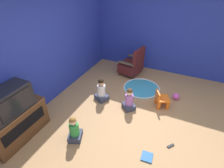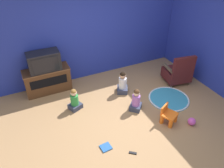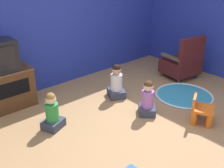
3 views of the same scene
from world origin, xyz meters
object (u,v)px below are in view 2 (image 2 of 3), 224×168
yellow_kid_chair (168,116)px  book (106,147)px  child_watching_left (123,83)px  remote_control (133,153)px  child_watching_right (75,100)px  television (44,61)px  child_watching_center (136,101)px  tv_cabinet (48,80)px  toy_ball (192,121)px  black_armchair (178,72)px

yellow_kid_chair → book: size_ratio=1.89×
child_watching_left → remote_control: child_watching_left is taller
child_watching_right → remote_control: child_watching_right is taller
television → child_watching_center: television is taller
television → remote_control: (1.01, -2.77, -0.89)m
tv_cabinet → child_watching_center: bearing=-44.1°
child_watching_center → toy_ball: child_watching_center is taller
tv_cabinet → black_armchair: bearing=-19.2°
toy_ball → book: 2.00m
tv_cabinet → child_watching_left: 1.98m
tv_cabinet → book: 2.53m
child_watching_right → book: child_watching_right is taller
toy_ball → child_watching_right: bearing=143.0°
yellow_kid_chair → child_watching_center: child_watching_center is taller
television → black_armchair: size_ratio=0.86×
tv_cabinet → child_watching_right: size_ratio=2.09×
yellow_kid_chair → child_watching_left: size_ratio=0.68×
yellow_kid_chair → book: (-1.56, -0.08, -0.17)m
television → black_armchair: television is taller
child_watching_right → toy_ball: child_watching_right is taller
book → remote_control: bearing=-44.1°
television → child_watching_right: television is taller
child_watching_left → book: bearing=169.6°
toy_ball → remote_control: 1.57m
child_watching_center → remote_control: child_watching_center is taller
child_watching_right → toy_ball: 2.72m
television → child_watching_center: (1.72, -1.65, -0.65)m
book → black_armchair: bearing=20.1°
tv_cabinet → child_watching_center: (1.72, -1.67, -0.09)m
child_watching_center → toy_ball: (0.86, -0.99, -0.16)m
child_watching_center → yellow_kid_chair: bearing=-104.3°
tv_cabinet → book: size_ratio=5.29×
child_watching_right → black_armchair: bearing=-24.9°
television → child_watching_right: bearing=-67.8°
black_armchair → toy_ball: black_armchair is taller
black_armchair → child_watching_right: bearing=6.0°
tv_cabinet → television: size_ratio=1.51×
yellow_kid_chair → toy_ball: yellow_kid_chair is taller
book → television: bearing=99.2°
remote_control → child_watching_right: bearing=-32.4°
book → tv_cabinet: bearing=99.1°
black_armchair → child_watching_left: bearing=-0.5°
toy_ball → child_watching_left: bearing=115.0°
child_watching_right → remote_control: bearing=-93.2°
black_armchair → child_watching_center: size_ratio=1.58×
toy_ball → remote_control: bearing=-175.4°
child_watching_right → yellow_kid_chair: bearing=-59.6°
child_watching_right → book: size_ratio=2.53×
remote_control → book: bearing=-0.9°
remote_control → black_armchair: bearing=-106.8°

